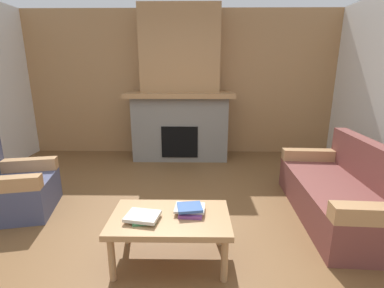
# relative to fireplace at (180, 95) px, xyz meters

# --- Properties ---
(ground) EXTENTS (9.00, 9.00, 0.00)m
(ground) POSITION_rel_fireplace_xyz_m (0.00, -2.62, -1.16)
(ground) COLOR brown
(wall_back_wood_panel) EXTENTS (6.00, 0.12, 2.70)m
(wall_back_wood_panel) POSITION_rel_fireplace_xyz_m (0.00, 0.38, 0.19)
(wall_back_wood_panel) COLOR #A87A4C
(wall_back_wood_panel) RESTS_ON ground
(fireplace) EXTENTS (1.90, 0.82, 2.70)m
(fireplace) POSITION_rel_fireplace_xyz_m (0.00, 0.00, 0.00)
(fireplace) COLOR gray
(fireplace) RESTS_ON ground
(couch) EXTENTS (0.95, 1.85, 0.85)m
(couch) POSITION_rel_fireplace_xyz_m (1.93, -2.25, -0.88)
(couch) COLOR brown
(couch) RESTS_ON ground
(armchair) EXTENTS (0.90, 0.90, 0.85)m
(armchair) POSITION_rel_fireplace_xyz_m (-1.83, -2.21, -0.87)
(armchair) COLOR #474C6B
(armchair) RESTS_ON ground
(coffee_table) EXTENTS (1.00, 0.60, 0.43)m
(coffee_table) POSITION_rel_fireplace_xyz_m (0.07, -3.04, -0.79)
(coffee_table) COLOR tan
(coffee_table) RESTS_ON ground
(book_stack_near_edge) EXTENTS (0.30, 0.25, 0.05)m
(book_stack_near_edge) POSITION_rel_fireplace_xyz_m (-0.14, -3.10, -0.71)
(book_stack_near_edge) COLOR #3D7F4C
(book_stack_near_edge) RESTS_ON coffee_table
(book_stack_center) EXTENTS (0.27, 0.24, 0.07)m
(book_stack_center) POSITION_rel_fireplace_xyz_m (0.24, -2.98, -0.70)
(book_stack_center) COLOR #7A3D84
(book_stack_center) RESTS_ON coffee_table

